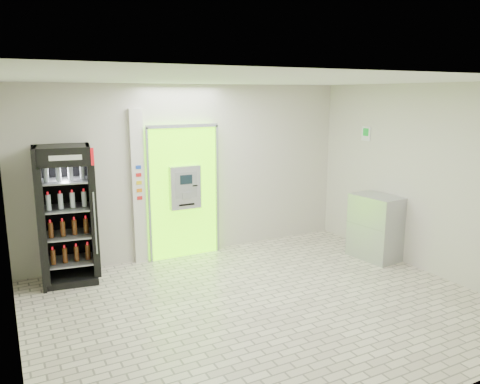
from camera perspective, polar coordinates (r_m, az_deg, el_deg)
ground at (r=6.58m, az=2.71°, el=-13.62°), size 6.00×6.00×0.00m
room_shell at (r=6.03m, az=2.88°, el=2.40°), size 6.00×6.00×6.00m
atm_assembly at (r=8.21m, az=-6.93°, el=0.12°), size 1.30×0.24×2.33m
pillar at (r=7.99m, az=-12.29°, el=0.55°), size 0.22×0.11×2.60m
beverage_cooler at (r=7.55m, az=-20.36°, el=-2.91°), size 0.88×0.82×2.09m
steel_cabinet at (r=8.50m, az=16.22°, el=-4.12°), size 0.65×0.89×1.12m
exit_sign at (r=8.89m, az=15.12°, el=6.89°), size 0.02×0.22×0.26m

